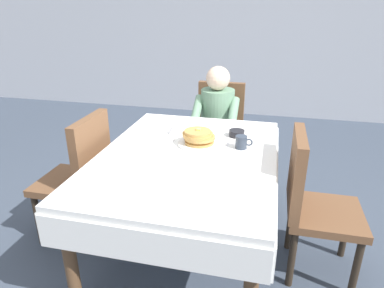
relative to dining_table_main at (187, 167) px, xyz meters
name	(u,v)px	position (x,y,z in m)	size (l,w,h in m)	color
ground_plane	(188,249)	(0.00, 0.00, -0.65)	(14.00, 14.00, 0.00)	#3D4756
back_wall	(245,4)	(0.00, 3.40, 0.95)	(12.00, 0.16, 3.20)	#B2B7C1
dining_table_main	(187,167)	(0.00, 0.00, 0.00)	(1.12, 1.52, 0.74)	white
chair_diner	(219,126)	(0.02, 1.17, -0.12)	(0.44, 0.45, 0.93)	brown
diner_person	(217,117)	(0.02, 1.01, 0.02)	(0.40, 0.43, 1.12)	gray
chair_right_side	(311,197)	(0.77, 0.00, -0.12)	(0.45, 0.44, 0.93)	brown
chair_left_side	(81,171)	(-0.77, 0.00, -0.12)	(0.45, 0.44, 0.93)	brown
plate_breakfast	(199,144)	(0.04, 0.16, 0.10)	(0.28, 0.28, 0.02)	white
breakfast_stack	(199,137)	(0.04, 0.16, 0.15)	(0.22, 0.21, 0.10)	tan
cup_coffee	(242,142)	(0.32, 0.17, 0.13)	(0.11, 0.08, 0.08)	#333D4C
bowl_butter	(237,133)	(0.27, 0.38, 0.11)	(0.11, 0.11, 0.04)	black
syrup_pitcher	(173,129)	(-0.19, 0.33, 0.13)	(0.08, 0.08, 0.07)	silver
fork_left_of_plate	(171,143)	(-0.15, 0.14, 0.09)	(0.18, 0.01, 0.01)	silver
knife_right_of_plate	(226,148)	(0.23, 0.14, 0.09)	(0.20, 0.01, 0.01)	silver
spoon_near_edge	(178,164)	(-0.01, -0.16, 0.09)	(0.15, 0.01, 0.01)	silver
napkin_folded	(149,148)	(-0.27, 0.03, 0.09)	(0.17, 0.12, 0.01)	white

